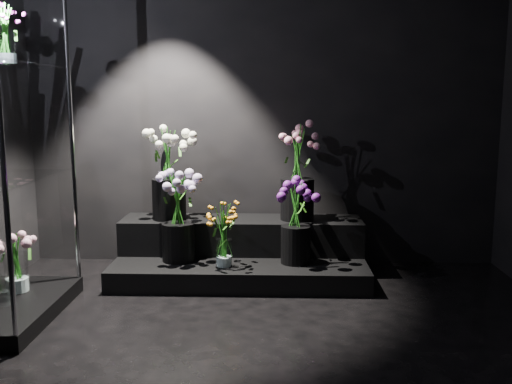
{
  "coord_description": "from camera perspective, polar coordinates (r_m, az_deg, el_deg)",
  "views": [
    {
      "loc": [
        0.11,
        -2.88,
        1.42
      ],
      "look_at": [
        -0.03,
        1.2,
        0.75
      ],
      "focal_mm": 40.0,
      "sensor_mm": 36.0,
      "label": 1
    }
  ],
  "objects": [
    {
      "name": "floor",
      "position": [
        3.21,
        -0.17,
        -16.93
      ],
      "size": [
        4.0,
        4.0,
        0.0
      ],
      "primitive_type": "plane",
      "color": "black",
      "rests_on": "ground"
    },
    {
      "name": "display_riser",
      "position": [
        4.66,
        -1.52,
        -6.07
      ],
      "size": [
        1.97,
        0.88,
        0.44
      ],
      "color": "black",
      "rests_on": "floor"
    },
    {
      "name": "bouquet_case_base_pink",
      "position": [
        4.24,
        -22.91,
        -6.2
      ],
      "size": [
        0.37,
        0.37,
        0.42
      ],
      "rotation": [
        0.0,
        0.0,
        -0.09
      ],
      "color": "white",
      "rests_on": "display_case"
    },
    {
      "name": "wall_back",
      "position": [
        4.88,
        0.69,
        9.11
      ],
      "size": [
        4.0,
        0.0,
        4.0
      ],
      "primitive_type": "plane",
      "rotation": [
        1.57,
        0.0,
        0.0
      ],
      "color": "black",
      "rests_on": "floor"
    },
    {
      "name": "wall_front",
      "position": [
        0.88,
        -4.97,
        7.84
      ],
      "size": [
        4.0,
        0.0,
        4.0
      ],
      "primitive_type": "plane",
      "rotation": [
        -1.57,
        0.0,
        0.0
      ],
      "color": "black",
      "rests_on": "floor"
    },
    {
      "name": "bouquet_orange_bells",
      "position": [
        4.29,
        -3.25,
        -4.18
      ],
      "size": [
        0.31,
        0.31,
        0.49
      ],
      "rotation": [
        0.0,
        0.0,
        0.31
      ],
      "color": "white",
      "rests_on": "display_riser"
    },
    {
      "name": "bouquet_case_magenta",
      "position": [
        4.03,
        -23.78,
        14.32
      ],
      "size": [
        0.25,
        0.25,
        0.37
      ],
      "rotation": [
        0.0,
        0.0,
        0.24
      ],
      "color": "white",
      "rests_on": "display_case"
    },
    {
      "name": "bouquet_lilac",
      "position": [
        4.45,
        -7.83,
        -1.85
      ],
      "size": [
        0.43,
        0.43,
        0.71
      ],
      "rotation": [
        0.0,
        0.0,
        -0.19
      ],
      "color": "black",
      "rests_on": "display_riser"
    },
    {
      "name": "bouquet_purple",
      "position": [
        4.36,
        4.02,
        -2.56
      ],
      "size": [
        0.4,
        0.4,
        0.62
      ],
      "rotation": [
        0.0,
        0.0,
        0.2
      ],
      "color": "black",
      "rests_on": "display_riser"
    },
    {
      "name": "bouquet_pink_roses",
      "position": [
        4.63,
        4.18,
        2.31
      ],
      "size": [
        0.35,
        0.35,
        0.77
      ],
      "rotation": [
        0.0,
        0.0,
        0.03
      ],
      "color": "black",
      "rests_on": "display_riser"
    },
    {
      "name": "bouquet_cream_roses",
      "position": [
        4.69,
        -8.75,
        2.3
      ],
      "size": [
        0.4,
        0.4,
        0.75
      ],
      "rotation": [
        0.0,
        0.0,
        0.1
      ],
      "color": "black",
      "rests_on": "display_riser"
    }
  ]
}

